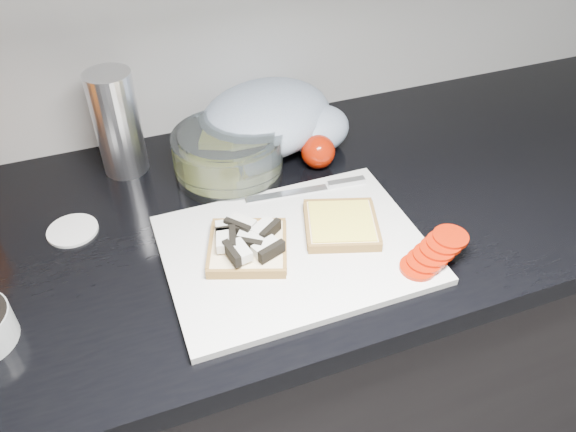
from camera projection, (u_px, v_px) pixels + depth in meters
name	position (u px, v px, depth m)	size (l,w,h in m)	color
base_cabinet	(222.00, 384.00, 1.24)	(3.50, 0.60, 0.86)	black
countertop	(201.00, 233.00, 0.95)	(3.50, 0.64, 0.04)	black
cutting_board	(295.00, 249.00, 0.88)	(0.40, 0.30, 0.01)	silver
bread_left	(247.00, 245.00, 0.86)	(0.16, 0.16, 0.04)	beige
bread_right	(341.00, 225.00, 0.90)	(0.15, 0.15, 0.02)	beige
tomato_slices	(434.00, 252.00, 0.85)	(0.14, 0.09, 0.03)	#9A1703
knife	(321.00, 187.00, 0.99)	(0.22, 0.04, 0.01)	silver
tub_lid	(73.00, 230.00, 0.92)	(0.08, 0.08, 0.01)	white
glass_bowl	(228.00, 155.00, 1.02)	(0.20, 0.20, 0.08)	silver
steel_canister	(117.00, 124.00, 0.99)	(0.08, 0.08, 0.19)	silver
grocery_bag	(274.00, 119.00, 1.08)	(0.34, 0.30, 0.12)	#A5B6CB
whole_tomatoes	(318.00, 152.00, 1.04)	(0.06, 0.06, 0.06)	#9A1703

